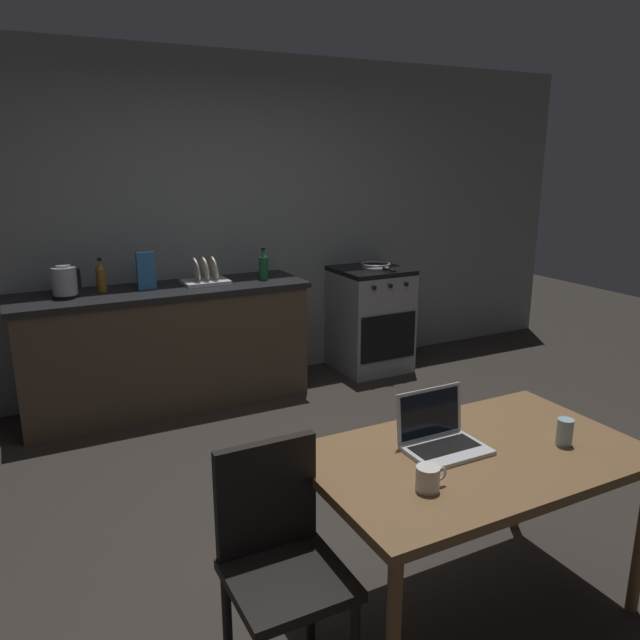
{
  "coord_description": "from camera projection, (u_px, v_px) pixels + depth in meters",
  "views": [
    {
      "loc": [
        -1.62,
        -2.51,
        1.87
      ],
      "look_at": [
        0.02,
        0.67,
        0.91
      ],
      "focal_mm": 34.53,
      "sensor_mm": 36.0,
      "label": 1
    }
  ],
  "objects": [
    {
      "name": "dish_rack",
      "position": [
        205.0,
        278.0,
        4.7
      ],
      "size": [
        0.34,
        0.26,
        0.21
      ],
      "color": "silver",
      "rests_on": "kitchen_counter"
    },
    {
      "name": "chair",
      "position": [
        279.0,
        552.0,
        2.16
      ],
      "size": [
        0.4,
        0.4,
        0.9
      ],
      "rotation": [
        0.0,
        0.0,
        0.29
      ],
      "color": "black",
      "rests_on": "ground_plane"
    },
    {
      "name": "bottle_b",
      "position": [
        101.0,
        276.0,
        4.43
      ],
      "size": [
        0.07,
        0.07,
        0.25
      ],
      "color": "#8C601E",
      "rests_on": "kitchen_counter"
    },
    {
      "name": "bottle",
      "position": [
        263.0,
        265.0,
        4.85
      ],
      "size": [
        0.07,
        0.07,
        0.26
      ],
      "color": "#19592D",
      "rests_on": "kitchen_counter"
    },
    {
      "name": "drinking_glass",
      "position": [
        565.0,
        432.0,
        2.51
      ],
      "size": [
        0.07,
        0.07,
        0.11
      ],
      "color": "#99B7C6",
      "rests_on": "dining_table"
    },
    {
      "name": "cereal_box",
      "position": [
        146.0,
        270.0,
        4.5
      ],
      "size": [
        0.13,
        0.05,
        0.28
      ],
      "color": "#3372B2",
      "rests_on": "kitchen_counter"
    },
    {
      "name": "coffee_mug",
      "position": [
        428.0,
        478.0,
        2.17
      ],
      "size": [
        0.12,
        0.09,
        0.09
      ],
      "color": "silver",
      "rests_on": "dining_table"
    },
    {
      "name": "ground_plane",
      "position": [
        373.0,
        510.0,
        3.35
      ],
      "size": [
        12.0,
        12.0,
        0.0
      ],
      "primitive_type": "plane",
      "color": "#2D2823"
    },
    {
      "name": "stove_oven",
      "position": [
        370.0,
        319.0,
        5.49
      ],
      "size": [
        0.6,
        0.62,
        0.92
      ],
      "color": "gray",
      "rests_on": "ground_plane"
    },
    {
      "name": "dining_table",
      "position": [
        475.0,
        468.0,
        2.48
      ],
      "size": [
        1.35,
        0.81,
        0.73
      ],
      "color": "brown",
      "rests_on": "ground_plane"
    },
    {
      "name": "kitchen_counter",
      "position": [
        166.0,
        347.0,
        4.69
      ],
      "size": [
        2.16,
        0.64,
        0.92
      ],
      "color": "#4C3D2D",
      "rests_on": "ground_plane"
    },
    {
      "name": "laptop",
      "position": [
        441.0,
        438.0,
        2.48
      ],
      "size": [
        0.32,
        0.25,
        0.23
      ],
      "rotation": [
        0.0,
        0.0,
        -0.22
      ],
      "color": "silver",
      "rests_on": "dining_table"
    },
    {
      "name": "frying_pan",
      "position": [
        376.0,
        266.0,
        5.36
      ],
      "size": [
        0.26,
        0.43,
        0.05
      ],
      "color": "gray",
      "rests_on": "stove_oven"
    },
    {
      "name": "back_wall",
      "position": [
        257.0,
        222.0,
        5.17
      ],
      "size": [
        6.4,
        0.1,
        2.66
      ],
      "primitive_type": "cube",
      "color": "gray",
      "rests_on": "ground_plane"
    },
    {
      "name": "electric_kettle",
      "position": [
        65.0,
        282.0,
        4.25
      ],
      "size": [
        0.19,
        0.17,
        0.23
      ],
      "color": "black",
      "rests_on": "kitchen_counter"
    }
  ]
}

